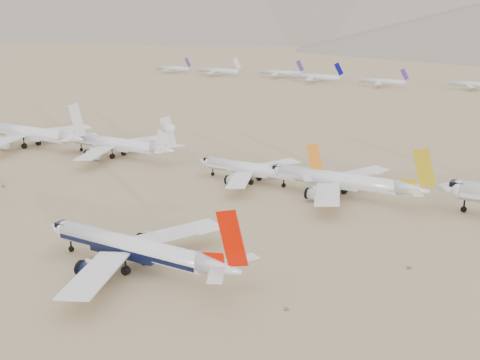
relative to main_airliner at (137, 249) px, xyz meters
The scene contains 8 objects.
ground 10.74m from the main_airliner, ahead, with size 7000.00×7000.00×0.00m, color #947556.
main_airliner is the anchor object (origin of this frame).
row2_gold_tail 72.03m from the main_airliner, 76.55° to the left, with size 48.23×47.17×17.17m.
row2_orange_tail 71.13m from the main_airliner, 99.51° to the left, with size 41.80×40.90×14.91m.
row2_white_trijet 102.71m from the main_airliner, 133.94° to the left, with size 49.10×47.98×17.40m.
row2_white_twin 132.66m from the main_airliner, 148.50° to the left, with size 54.42×53.25×19.45m.
distant_storage_row 339.37m from the main_airliner, 92.79° to the left, with size 520.27×61.25×15.19m.
desert_scrub 32.86m from the main_airliner, 68.67° to the right, with size 261.14×121.67×0.63m.
Camera 1 is at (67.61, -86.06, 51.32)m, focal length 45.00 mm.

